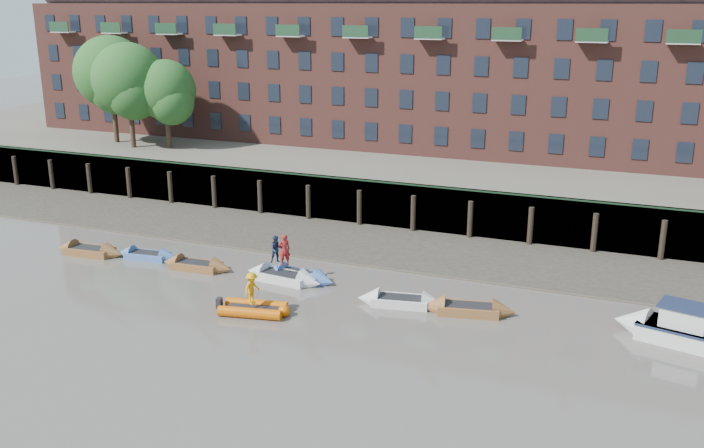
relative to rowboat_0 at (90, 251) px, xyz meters
The scene contains 19 objects.
ground 18.09m from the rowboat_0, 31.38° to the right, with size 220.00×220.00×0.00m, color #5E5851.
foreshore 17.67m from the rowboat_0, 29.05° to the left, with size 110.00×8.00×0.50m, color #3D382F.
mud_band 16.29m from the rowboat_0, 18.54° to the left, with size 110.00×1.60×0.10m, color #4C4336.
river_wall 20.21m from the rowboat_0, 40.00° to the left, with size 110.00×1.23×3.30m.
bank_terrace 30.77m from the rowboat_0, 59.84° to the left, with size 110.00×28.00×3.20m, color #5E594D.
apartment_terrace 34.02m from the rowboat_0, 60.75° to the left, with size 80.60×15.56×20.98m.
tree_cluster 22.40m from the rowboat_0, 119.57° to the left, with size 11.76×7.74×9.40m.
rowboat_0 is the anchor object (origin of this frame).
rowboat_1 3.94m from the rowboat_0, 10.40° to the left, with size 4.24×1.66×1.20m.
rowboat_2 7.79m from the rowboat_0, ahead, with size 4.59×1.57×1.31m.
rowboat_3 13.48m from the rowboat_0, ahead, with size 5.00×1.90×1.42m.
rowboat_4 14.26m from the rowboat_0, ahead, with size 4.66×1.87×1.31m.
rowboat_5 20.82m from the rowboat_0, ahead, with size 4.76×2.14×1.33m.
rowboat_6 24.39m from the rowboat_0, ahead, with size 4.96×2.34×1.39m.
rib_tender 14.94m from the rowboat_0, 16.52° to the right, with size 3.69×2.28×0.62m.
motor_launch 33.90m from the rowboat_0, ahead, with size 6.18×3.28×2.43m.
person_rower_a 13.67m from the rowboat_0, ahead, with size 0.67×0.44×1.85m, color maroon.
person_rower_b 13.05m from the rowboat_0, ahead, with size 0.78×0.61×1.61m, color #19233F.
person_rib_crew 14.90m from the rowboat_0, 17.08° to the right, with size 1.09×0.62×1.68m, color orange.
Camera 1 is at (16.68, -25.59, 15.33)m, focal length 38.00 mm.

